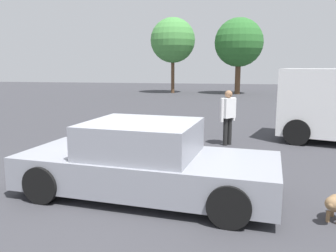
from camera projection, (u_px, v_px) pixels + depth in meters
ground_plane at (135, 194)px, 6.15m from camera, size 80.00×80.00×0.00m
sedan_foreground at (146, 162)px, 6.05m from camera, size 4.68×2.36×1.31m
dog at (335, 204)px, 5.02m from camera, size 0.42×0.58×0.44m
pedestrian at (228, 113)px, 9.83m from camera, size 0.45×0.46×1.59m
tree_back_center at (173, 40)px, 28.72m from camera, size 3.75×3.75×6.30m
tree_back_right at (239, 43)px, 27.56m from camera, size 3.91×3.91×6.12m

